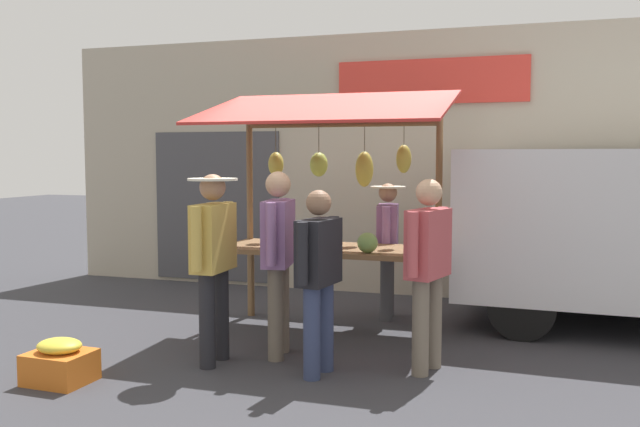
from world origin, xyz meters
The scene contains 9 objects.
ground_plane centered at (0.00, 0.00, 0.00)m, with size 40.00×40.00×0.00m, color #38383D.
street_backdrop centered at (0.04, -2.20, 1.70)m, with size 9.00×0.30×3.40m.
market_stall centered at (-0.01, -0.02, 1.54)m, with size 2.50×1.46×2.50m.
vendor_with_sunhat centered at (-0.45, -0.75, 0.88)m, with size 0.39×0.65×1.51m.
shopper_in_grey_tee centered at (-0.35, 1.40, 0.88)m, with size 0.28×0.66×1.54m.
shopper_with_shopping_bag centered at (0.62, 1.38, 0.98)m, with size 0.43×0.71×1.66m.
shopper_in_striped_shirt centered at (-1.18, 1.03, 0.94)m, with size 0.34×0.68×1.63m.
shopper_with_ponytail centered at (0.17, 0.99, 0.98)m, with size 0.30×0.70×1.68m.
produce_crate_near centered at (1.56, 2.23, 0.16)m, with size 0.50×0.43×0.36m.
Camera 1 is at (-2.09, 6.72, 1.82)m, focal length 38.73 mm.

